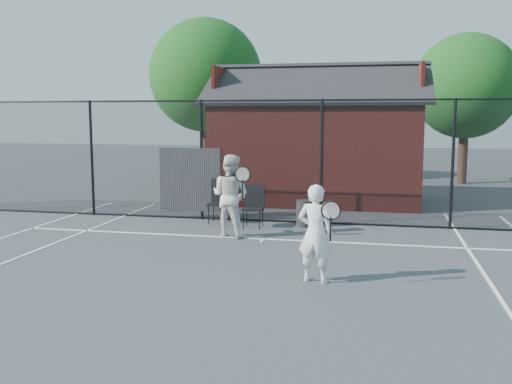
% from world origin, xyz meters
% --- Properties ---
extents(ground, '(80.00, 80.00, 0.00)m').
position_xyz_m(ground, '(0.00, 0.00, 0.00)').
color(ground, '#3F4348').
rests_on(ground, ground).
extents(court_lines, '(11.02, 18.00, 0.01)m').
position_xyz_m(court_lines, '(0.00, -1.32, 0.01)').
color(court_lines, white).
rests_on(court_lines, ground).
extents(fence, '(22.04, 3.00, 3.00)m').
position_xyz_m(fence, '(-0.30, 5.00, 1.45)').
color(fence, black).
rests_on(fence, ground).
extents(clubhouse, '(6.50, 4.36, 4.19)m').
position_xyz_m(clubhouse, '(0.50, 9.00, 1.61)').
color(clubhouse, maroon).
rests_on(clubhouse, ground).
extents(tree_left, '(4.48, 4.48, 6.44)m').
position_xyz_m(tree_left, '(-4.50, 13.50, 4.19)').
color(tree_left, '#2F2012').
rests_on(tree_left, ground).
extents(tree_right, '(3.97, 3.97, 5.70)m').
position_xyz_m(tree_right, '(5.50, 14.50, 3.71)').
color(tree_right, '#2F2012').
rests_on(tree_right, ground).
extents(player_front, '(0.73, 0.56, 1.55)m').
position_xyz_m(player_front, '(1.41, 0.10, 0.78)').
color(player_front, white).
rests_on(player_front, ground).
extents(player_back, '(1.04, 0.89, 1.78)m').
position_xyz_m(player_back, '(-0.77, 3.15, 0.89)').
color(player_back, silver).
rests_on(player_back, ground).
extents(chair_left, '(0.50, 0.52, 1.03)m').
position_xyz_m(chair_left, '(-1.44, 4.60, 0.52)').
color(chair_left, black).
rests_on(chair_left, ground).
extents(chair_right, '(0.47, 0.49, 0.97)m').
position_xyz_m(chair_right, '(-0.50, 4.21, 0.49)').
color(chair_right, black).
rests_on(chair_right, ground).
extents(waste_bin, '(0.52, 0.52, 0.62)m').
position_xyz_m(waste_bin, '(0.68, 4.60, 0.31)').
color(waste_bin, black).
rests_on(waste_bin, ground).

